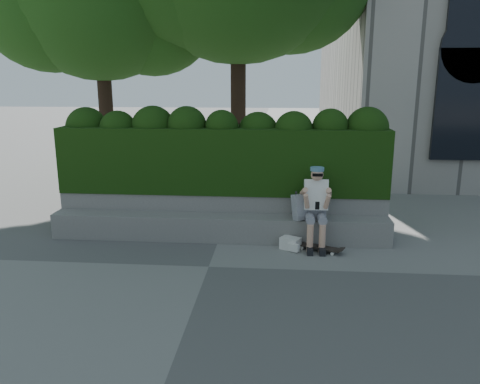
# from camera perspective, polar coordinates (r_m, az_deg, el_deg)

# --- Properties ---
(ground) EXTENTS (80.00, 80.00, 0.00)m
(ground) POSITION_cam_1_polar(r_m,az_deg,el_deg) (7.29, -3.84, -9.08)
(ground) COLOR slate
(ground) RESTS_ON ground
(bench_ledge) EXTENTS (6.00, 0.45, 0.45)m
(bench_ledge) POSITION_cam_1_polar(r_m,az_deg,el_deg) (8.38, -2.59, -4.37)
(bench_ledge) COLOR gray
(bench_ledge) RESTS_ON ground
(planter_wall) EXTENTS (6.00, 0.50, 0.75)m
(planter_wall) POSITION_cam_1_polar(r_m,az_deg,el_deg) (8.78, -2.21, -2.48)
(planter_wall) COLOR gray
(planter_wall) RESTS_ON ground
(hedge) EXTENTS (6.00, 1.00, 1.20)m
(hedge) POSITION_cam_1_polar(r_m,az_deg,el_deg) (8.78, -2.09, 4.05)
(hedge) COLOR black
(hedge) RESTS_ON planter_wall
(person) EXTENTS (0.40, 0.76, 1.38)m
(person) POSITION_cam_1_polar(r_m,az_deg,el_deg) (8.01, 9.24, -1.44)
(person) COLOR gray
(person) RESTS_ON ground
(skateboard) EXTENTS (0.77, 0.49, 0.08)m
(skateboard) POSITION_cam_1_polar(r_m,az_deg,el_deg) (8.00, 9.56, -6.64)
(skateboard) COLOR black
(skateboard) RESTS_ON ground
(backpack_plaid) EXTENTS (0.34, 0.30, 0.45)m
(backpack_plaid) POSITION_cam_1_polar(r_m,az_deg,el_deg) (8.10, 7.53, -1.80)
(backpack_plaid) COLOR #B6B7BB
(backpack_plaid) RESTS_ON bench_ledge
(backpack_ground) EXTENTS (0.38, 0.35, 0.20)m
(backpack_ground) POSITION_cam_1_polar(r_m,az_deg,el_deg) (8.01, 6.16, -6.23)
(backpack_ground) COLOR white
(backpack_ground) RESTS_ON ground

